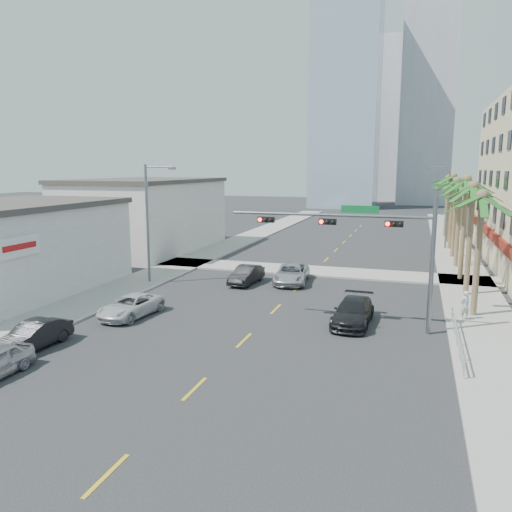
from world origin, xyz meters
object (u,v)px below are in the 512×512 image
(car_parked_mid, at_px, (34,335))
(pedestrian, at_px, (465,305))
(car_lane_left, at_px, (246,275))
(traffic_signal_mast, at_px, (370,237))
(car_lane_center, at_px, (291,274))
(car_lane_right, at_px, (353,312))
(car_parked_far, at_px, (131,306))

(car_parked_mid, relative_size, pedestrian, 2.42)
(car_lane_left, bearing_deg, car_parked_mid, -103.93)
(traffic_signal_mast, relative_size, pedestrian, 6.64)
(car_lane_center, distance_m, car_lane_right, 10.61)
(car_parked_far, xyz_separation_m, car_lane_center, (6.97, 11.48, 0.08))
(car_parked_far, relative_size, car_lane_center, 0.89)
(car_lane_right, bearing_deg, pedestrian, 23.12)
(car_parked_far, bearing_deg, pedestrian, 21.11)
(car_lane_left, xyz_separation_m, car_lane_center, (3.22, 1.25, 0.03))
(car_lane_left, bearing_deg, car_lane_right, -36.09)
(car_parked_mid, distance_m, pedestrian, 23.24)
(car_lane_center, bearing_deg, car_lane_right, -62.87)
(car_lane_center, distance_m, pedestrian, 13.50)
(car_parked_mid, bearing_deg, car_lane_right, 34.44)
(car_parked_far, bearing_deg, traffic_signal_mast, 14.90)
(traffic_signal_mast, distance_m, car_lane_left, 13.51)
(car_parked_far, relative_size, car_lane_left, 1.09)
(car_lane_left, distance_m, car_lane_center, 3.45)
(pedestrian, bearing_deg, car_parked_mid, -6.87)
(car_lane_center, height_order, pedestrian, pedestrian)
(car_lane_center, relative_size, pedestrian, 3.08)
(traffic_signal_mast, relative_size, car_parked_mid, 2.74)
(car_parked_far, height_order, car_lane_center, car_lane_center)
(car_lane_left, relative_size, car_lane_center, 0.81)
(car_parked_mid, relative_size, car_lane_right, 0.82)
(car_parked_far, relative_size, car_lane_right, 0.93)
(car_parked_mid, relative_size, car_lane_center, 0.79)
(traffic_signal_mast, relative_size, car_parked_far, 2.43)
(traffic_signal_mast, xyz_separation_m, car_lane_right, (-0.82, 0.53, -4.35))
(car_parked_far, xyz_separation_m, car_lane_left, (3.76, 10.23, 0.05))
(car_parked_far, bearing_deg, car_lane_right, 17.73)
(traffic_signal_mast, distance_m, car_lane_right, 4.46)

